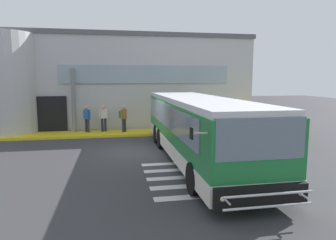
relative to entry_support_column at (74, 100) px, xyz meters
The scene contains 10 objects.
ground_plane 6.90m from the entry_support_column, 55.51° to the right, with size 80.00×90.00×0.02m, color #353538.
bay_paint_stripes 11.38m from the entry_support_column, 59.26° to the right, with size 4.40×3.96×0.01m.
terminal_building 6.95m from the entry_support_column, 63.64° to the left, with size 19.05×13.80×6.61m.
boarding_curb 4.30m from the entry_support_column, ahead, with size 21.25×2.00×0.15m, color yellow.
entry_support_column is the anchor object (origin of this frame).
bus_main_foreground 9.55m from the entry_support_column, 51.37° to the right, with size 3.04×11.76×2.70m.
passenger_near_column 1.38m from the entry_support_column, 20.67° to the right, with size 0.48×0.41×1.68m.
passenger_by_doorway 2.14m from the entry_support_column, ahead, with size 0.58×0.30×1.68m.
passenger_at_curb_edge 3.30m from the entry_support_column, 11.50° to the right, with size 0.50×0.52×1.68m.
safety_bollard_yellow 7.44m from the entry_support_column, 14.40° to the right, with size 0.18×0.18×0.90m, color yellow.
Camera 1 is at (-1.31, -14.23, 3.46)m, focal length 32.05 mm.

